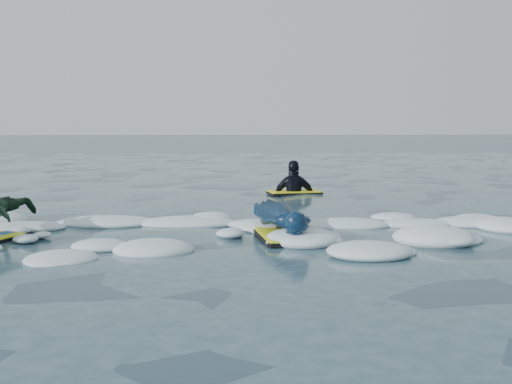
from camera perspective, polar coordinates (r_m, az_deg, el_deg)
The scene contains 4 objects.
ground at distance 7.30m, azimuth -7.16°, elevation -5.07°, with size 120.00×120.00×0.00m, color #1C2E43.
foam_band at distance 8.31m, azimuth -6.49°, elevation -3.66°, with size 12.00×3.10×0.30m, color white, non-canonical shape.
prone_woman_unit at distance 7.99m, azimuth 2.40°, elevation -2.46°, with size 0.86×1.70×0.42m.
waiting_rider_unit at distance 12.55m, azimuth 3.42°, elevation -0.60°, with size 1.10×0.74×1.53m.
Camera 1 is at (0.69, -7.12, 1.44)m, focal length 45.00 mm.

